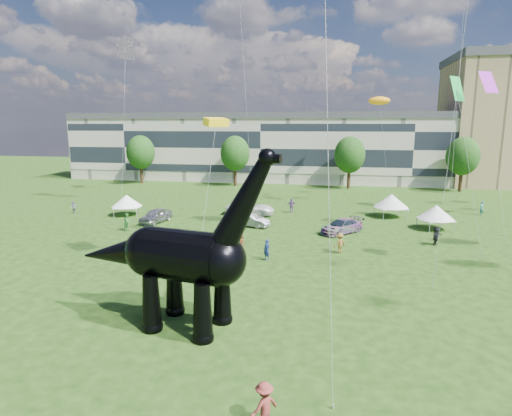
# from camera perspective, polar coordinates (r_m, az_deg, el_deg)

# --- Properties ---
(ground) EXTENTS (220.00, 220.00, 0.00)m
(ground) POSITION_cam_1_polar(r_m,az_deg,el_deg) (24.85, -3.49, -14.98)
(ground) COLOR #16330C
(ground) RESTS_ON ground
(terrace_row) EXTENTS (78.00, 11.00, 12.00)m
(terrace_row) POSITION_cam_1_polar(r_m,az_deg,el_deg) (84.86, 1.23, 7.79)
(terrace_row) COLOR beige
(terrace_row) RESTS_ON ground
(tree_far_left) EXTENTS (5.20, 5.20, 9.44)m
(tree_far_left) POSITION_cam_1_polar(r_m,az_deg,el_deg) (82.76, -15.15, 7.53)
(tree_far_left) COLOR #382314
(tree_far_left) RESTS_ON ground
(tree_mid_left) EXTENTS (5.20, 5.20, 9.44)m
(tree_mid_left) POSITION_cam_1_polar(r_m,az_deg,el_deg) (76.80, -2.82, 7.65)
(tree_mid_left) COLOR #382314
(tree_mid_left) RESTS_ON ground
(tree_mid_right) EXTENTS (5.20, 5.20, 9.44)m
(tree_mid_right) POSITION_cam_1_polar(r_m,az_deg,el_deg) (74.84, 12.40, 7.32)
(tree_mid_right) COLOR #382314
(tree_mid_right) RESTS_ON ground
(tree_far_right) EXTENTS (5.20, 5.20, 9.44)m
(tree_far_right) POSITION_cam_1_polar(r_m,az_deg,el_deg) (77.57, 25.89, 6.59)
(tree_far_right) COLOR #382314
(tree_far_right) RESTS_ON ground
(dinosaur_sculpture) EXTENTS (12.53, 4.52, 10.20)m
(dinosaur_sculpture) POSITION_cam_1_polar(r_m,az_deg,el_deg) (23.55, -10.45, -6.55)
(dinosaur_sculpture) COLOR black
(dinosaur_sculpture) RESTS_ON ground
(car_silver) EXTENTS (2.77, 4.88, 1.57)m
(car_silver) POSITION_cam_1_polar(r_m,az_deg,el_deg) (49.51, -13.25, -1.00)
(car_silver) COLOR #B2B2B7
(car_silver) RESTS_ON ground
(car_grey) EXTENTS (4.31, 2.63, 1.34)m
(car_grey) POSITION_cam_1_polar(r_m,az_deg,el_deg) (46.31, -0.67, -1.67)
(car_grey) COLOR slate
(car_grey) RESTS_ON ground
(car_white) EXTENTS (5.92, 2.83, 1.63)m
(car_white) POSITION_cam_1_polar(r_m,az_deg,el_deg) (52.34, -0.77, -0.02)
(car_white) COLOR white
(car_white) RESTS_ON ground
(car_dark) EXTENTS (4.87, 5.02, 1.44)m
(car_dark) POSITION_cam_1_polar(r_m,az_deg,el_deg) (44.33, 11.36, -2.41)
(car_dark) COLOR #595960
(car_dark) RESTS_ON ground
(gazebo_near) EXTENTS (4.63, 4.63, 2.58)m
(gazebo_near) POSITION_cam_1_polar(r_m,az_deg,el_deg) (48.70, 22.89, -0.55)
(gazebo_near) COLOR white
(gazebo_near) RESTS_ON ground
(gazebo_far) EXTENTS (4.92, 4.92, 2.77)m
(gazebo_far) POSITION_cam_1_polar(r_m,az_deg,el_deg) (53.34, 17.58, 0.91)
(gazebo_far) COLOR white
(gazebo_far) RESTS_ON ground
(gazebo_left) EXTENTS (4.51, 4.51, 2.52)m
(gazebo_left) POSITION_cam_1_polar(r_m,az_deg,el_deg) (54.18, -16.87, 0.91)
(gazebo_left) COLOR white
(gazebo_left) RESTS_ON ground
(visitors) EXTENTS (50.36, 42.56, 1.87)m
(visitors) POSITION_cam_1_polar(r_m,az_deg,el_deg) (38.43, 3.02, -4.04)
(visitors) COLOR navy
(visitors) RESTS_ON ground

